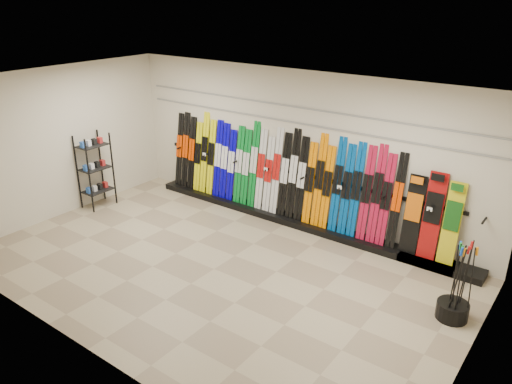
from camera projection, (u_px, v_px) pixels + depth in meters
The scene contains 13 objects.
floor at pixel (214, 269), 8.35m from camera, with size 8.00×8.00×0.00m, color gray.
back_wall at pixel (296, 148), 9.65m from camera, with size 8.00×8.00×0.00m, color beige.
left_wall at pixel (61, 143), 9.98m from camera, with size 5.00×5.00×0.00m, color beige.
right_wall at pixel (480, 263), 5.58m from camera, with size 5.00×5.00×0.00m, color beige.
ceiling at pixel (208, 89), 7.22m from camera, with size 8.00×8.00×0.00m, color silver.
ski_rack_base at pixel (298, 222), 9.90m from camera, with size 8.00×0.40×0.12m, color black.
skis at pixel (274, 172), 9.98m from camera, with size 5.36×0.30×1.82m.
snowboards at pixel (432, 218), 8.27m from camera, with size 0.93×0.23×1.49m.
accessory_rack at pixel (95, 171), 10.52m from camera, with size 0.40×0.60×1.59m, color black.
pole_bin at pixel (452, 311), 7.06m from camera, with size 0.45×0.45×0.25m, color black.
ski_poles at pixel (460, 283), 6.83m from camera, with size 0.30×0.34×1.18m.
slatwall_rail_0 at pixel (297, 123), 9.44m from camera, with size 7.60×0.02×0.03m, color gray.
slatwall_rail_1 at pixel (297, 107), 9.33m from camera, with size 7.60×0.02×0.03m, color gray.
Camera 1 is at (4.87, -5.41, 4.34)m, focal length 35.00 mm.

